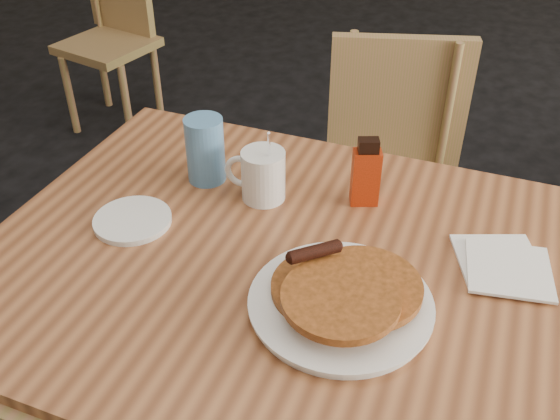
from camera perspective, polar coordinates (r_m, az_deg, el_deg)
The scene contains 9 objects.
main_table at distance 1.16m, azimuth 4.64°, elevation -6.89°, with size 1.40×0.99×0.75m.
chair_main_far at distance 1.86m, azimuth 9.75°, elevation 3.96°, with size 0.48×0.49×0.89m.
chair_wall_extra at distance 3.17m, azimuth -15.02°, elevation 16.37°, with size 0.46×0.47×0.83m.
pancake_plate at distance 1.05m, azimuth 5.66°, elevation -7.96°, with size 0.31×0.31×0.09m.
coffee_mug at distance 1.28m, azimuth -1.67°, elevation 3.28°, with size 0.13×0.09×0.17m.
syrup_bottle at distance 1.27m, azimuth 7.85°, elevation 3.27°, with size 0.06×0.05×0.15m.
napkin_stack at distance 1.20m, azimuth 19.76°, elevation -4.75°, with size 0.19×0.20×0.01m.
blue_tumbler at distance 1.34m, azimuth -6.85°, elevation 5.49°, with size 0.08×0.08×0.15m, color #528AC0.
side_saucer at distance 1.27m, azimuth -13.33°, elevation -0.90°, with size 0.15×0.15×0.01m, color white.
Camera 1 is at (0.24, -0.81, 1.50)m, focal length 40.00 mm.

